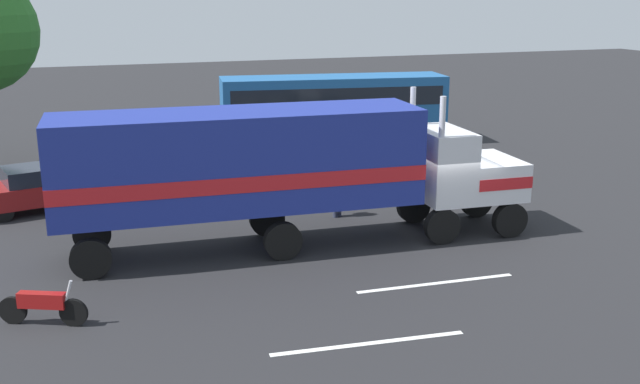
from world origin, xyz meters
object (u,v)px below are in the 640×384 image
(parked_car, at_px, (42,187))
(motorcycle, at_px, (43,305))
(semi_truck, at_px, (277,165))
(parked_bus, at_px, (334,104))
(person_bystander, at_px, (337,191))

(parked_car, xyz_separation_m, motorcycle, (0.04, -9.82, -0.33))
(semi_truck, bearing_deg, parked_bus, 62.81)
(parked_car, relative_size, motorcycle, 2.40)
(person_bystander, xyz_separation_m, parked_car, (-9.39, 4.32, -0.09))
(semi_truck, distance_m, parked_car, 9.47)
(parked_bus, height_order, parked_car, parked_bus)
(motorcycle, bearing_deg, parked_car, 90.23)
(parked_bus, bearing_deg, parked_car, -152.74)
(person_bystander, relative_size, parked_bus, 0.14)
(parked_car, height_order, motorcycle, parked_car)
(parked_car, distance_m, motorcycle, 9.83)
(person_bystander, xyz_separation_m, motorcycle, (-9.35, -5.50, -0.41))
(parked_bus, distance_m, motorcycle, 21.67)
(semi_truck, distance_m, person_bystander, 3.87)
(parked_car, bearing_deg, person_bystander, -24.71)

